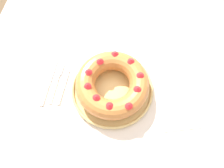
{
  "coord_description": "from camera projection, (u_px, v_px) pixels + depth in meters",
  "views": [
    {
      "loc": [
        0.06,
        -0.33,
        1.58
      ],
      "look_at": [
        -0.0,
        0.02,
        0.79
      ],
      "focal_mm": 35.0,
      "sensor_mm": 36.0,
      "label": 1
    }
  ],
  "objects": [
    {
      "name": "serving_dish",
      "position": [
        112.0,
        89.0,
        0.92
      ],
      "size": [
        0.34,
        0.34,
        0.02
      ],
      "color": "tan",
      "rests_on": "dining_table"
    },
    {
      "name": "ground_plane",
      "position": [
        112.0,
        131.0,
        1.58
      ],
      "size": [
        8.0,
        8.0,
        0.0
      ],
      "primitive_type": "plane",
      "color": "brown"
    },
    {
      "name": "fork",
      "position": [
        57.0,
        80.0,
        0.94
      ],
      "size": [
        0.02,
        0.19,
        0.01
      ],
      "rotation": [
        0.0,
        0.0,
        -0.09
      ],
      "color": "white",
      "rests_on": "dining_table"
    },
    {
      "name": "dining_table",
      "position": [
        111.0,
        101.0,
        0.99
      ],
      "size": [
        1.25,
        1.25,
        0.72
      ],
      "color": "beige",
      "rests_on": "ground_plane"
    },
    {
      "name": "serving_knife",
      "position": [
        48.0,
        85.0,
        0.93
      ],
      "size": [
        0.02,
        0.21,
        0.01
      ],
      "rotation": [
        0.0,
        0.0,
        -0.07
      ],
      "color": "white",
      "rests_on": "dining_table"
    },
    {
      "name": "cake_knife",
      "position": [
        62.0,
        89.0,
        0.93
      ],
      "size": [
        0.02,
        0.16,
        0.01
      ],
      "rotation": [
        0.0,
        0.0,
        0.05
      ],
      "color": "white",
      "rests_on": "dining_table"
    },
    {
      "name": "napkin",
      "position": [
        182.0,
        115.0,
        0.88
      ],
      "size": [
        0.2,
        0.17,
        0.0
      ],
      "primitive_type": "cube",
      "rotation": [
        0.0,
        0.0,
        0.29
      ],
      "color": "white",
      "rests_on": "dining_table"
    },
    {
      "name": "bundt_cake",
      "position": [
        112.0,
        84.0,
        0.87
      ],
      "size": [
        0.3,
        0.3,
        0.09
      ],
      "color": "#C67538",
      "rests_on": "serving_dish"
    }
  ]
}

